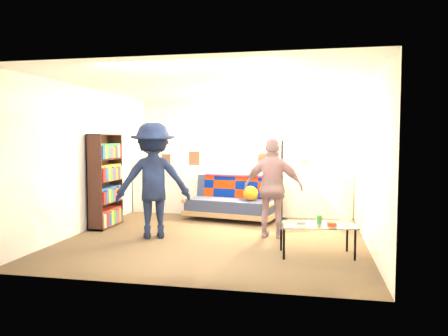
# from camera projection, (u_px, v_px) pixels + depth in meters

# --- Properties ---
(ground) EXTENTS (5.00, 5.00, 0.00)m
(ground) POSITION_uv_depth(u_px,v_px,m) (219.00, 235.00, 7.04)
(ground) COLOR brown
(ground) RESTS_ON ground
(room_shell) EXTENTS (4.60, 5.05, 2.45)m
(room_shell) POSITION_uv_depth(u_px,v_px,m) (225.00, 131.00, 7.38)
(room_shell) COLOR silver
(room_shell) RESTS_ON ground
(half_wall_ledge) EXTENTS (4.45, 0.15, 1.00)m
(half_wall_ledge) POSITION_uv_depth(u_px,v_px,m) (238.00, 191.00, 8.76)
(half_wall_ledge) COLOR silver
(half_wall_ledge) RESTS_ON ground
(ledge_decor) EXTENTS (2.97, 0.02, 0.45)m
(ledge_decor) POSITION_uv_depth(u_px,v_px,m) (227.00, 157.00, 8.74)
(ledge_decor) COLOR brown
(ledge_decor) RESTS_ON half_wall_ledge
(futon_sofa) EXTENTS (1.84, 1.12, 0.74)m
(futon_sofa) POSITION_uv_depth(u_px,v_px,m) (233.00, 202.00, 8.30)
(futon_sofa) COLOR #A57B50
(futon_sofa) RESTS_ON ground
(bookshelf) EXTENTS (0.27, 0.81, 1.62)m
(bookshelf) POSITION_uv_depth(u_px,v_px,m) (105.00, 184.00, 7.62)
(bookshelf) COLOR black
(bookshelf) RESTS_ON ground
(coffee_table) EXTENTS (1.07, 0.69, 0.52)m
(coffee_table) POSITION_uv_depth(u_px,v_px,m) (317.00, 226.00, 5.78)
(coffee_table) COLOR black
(coffee_table) RESTS_ON ground
(floor_lamp) EXTENTS (0.37, 0.30, 1.66)m
(floor_lamp) POSITION_uv_depth(u_px,v_px,m) (283.00, 158.00, 8.25)
(floor_lamp) COLOR black
(floor_lamp) RESTS_ON ground
(person_left) EXTENTS (1.32, 1.06, 1.79)m
(person_left) POSITION_uv_depth(u_px,v_px,m) (153.00, 180.00, 6.79)
(person_left) COLOR black
(person_left) RESTS_ON ground
(person_right) EXTENTS (0.92, 0.39, 1.56)m
(person_right) POSITION_uv_depth(u_px,v_px,m) (273.00, 188.00, 6.80)
(person_right) COLOR #D28894
(person_right) RESTS_ON ground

